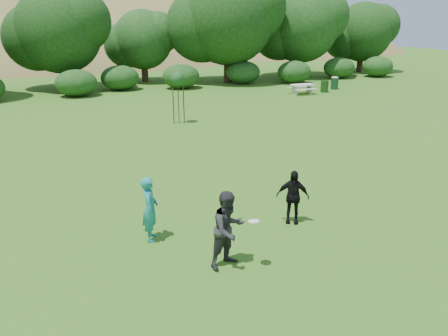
% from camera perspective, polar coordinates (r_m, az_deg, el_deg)
% --- Properties ---
extents(ground, '(120.00, 120.00, 0.00)m').
position_cam_1_polar(ground, '(12.03, 5.20, -9.39)').
color(ground, '#19470C').
rests_on(ground, ground).
extents(player_teal, '(0.58, 0.74, 1.80)m').
position_cam_1_polar(player_teal, '(11.83, -9.65, -5.27)').
color(player_teal, '#1B7A77').
rests_on(player_teal, ground).
extents(player_grey, '(1.12, 1.00, 1.92)m').
position_cam_1_polar(player_grey, '(10.46, 0.59, -8.03)').
color(player_grey, '#262729').
rests_on(player_grey, ground).
extents(player_black, '(1.01, 0.82, 1.61)m').
position_cam_1_polar(player_black, '(12.81, 8.95, -3.73)').
color(player_black, black).
rests_on(player_black, ground).
extents(trash_can_near, '(0.60, 0.60, 0.90)m').
position_cam_1_polar(trash_can_near, '(35.97, 13.00, 10.34)').
color(trash_can_near, '#1A3B15').
rests_on(trash_can_near, ground).
extents(frisbee, '(0.27, 0.27, 0.07)m').
position_cam_1_polar(frisbee, '(10.25, 3.91, -6.96)').
color(frisbee, white).
rests_on(frisbee, ground).
extents(sapling, '(0.70, 0.70, 2.85)m').
position_cam_1_polar(sapling, '(24.49, -6.06, 11.36)').
color(sapling, '#3C2D17').
rests_on(sapling, ground).
extents(picnic_table, '(1.80, 1.48, 0.76)m').
position_cam_1_polar(picnic_table, '(34.71, 10.18, 10.33)').
color(picnic_table, beige).
rests_on(picnic_table, ground).
extents(trash_can_lidded, '(0.60, 0.60, 1.05)m').
position_cam_1_polar(trash_can_lidded, '(37.65, 14.24, 10.76)').
color(trash_can_lidded, '#153B21').
rests_on(trash_can_lidded, ground).
extents(hillside, '(150.00, 72.00, 52.00)m').
position_cam_1_polar(hillside, '(79.98, -17.56, 5.60)').
color(hillside, olive).
rests_on(hillside, ground).
extents(tree_row, '(53.92, 10.38, 9.62)m').
position_cam_1_polar(tree_row, '(38.95, -9.63, 17.75)').
color(tree_row, '#3A2616').
rests_on(tree_row, ground).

